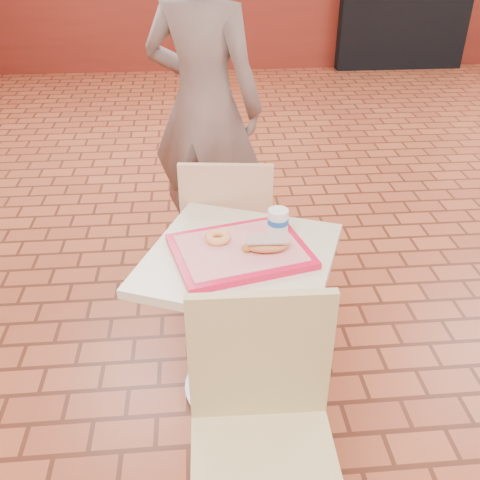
{
  "coord_description": "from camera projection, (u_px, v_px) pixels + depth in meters",
  "views": [
    {
      "loc": [
        -1.42,
        -1.94,
        1.73
      ],
      "look_at": [
        -1.28,
        -0.35,
        0.74
      ],
      "focal_mm": 40.0,
      "sensor_mm": 36.0,
      "label": 1
    }
  ],
  "objects": [
    {
      "name": "main_table",
      "position": [
        240.0,
        303.0,
        2.03
      ],
      "size": [
        0.64,
        0.64,
        0.68
      ],
      "rotation": [
        0.0,
        0.0,
        -0.38
      ],
      "color": "beige",
      "rests_on": "ground"
    },
    {
      "name": "chair_main_front",
      "position": [
        263.0,
        428.0,
        1.49
      ],
      "size": [
        0.42,
        0.42,
        0.88
      ],
      "rotation": [
        0.0,
        0.0,
        -0.02
      ],
      "color": "tan",
      "rests_on": "ground"
    },
    {
      "name": "chair_main_back",
      "position": [
        228.0,
        230.0,
        2.45
      ],
      "size": [
        0.43,
        0.43,
        0.85
      ],
      "rotation": [
        0.0,
        0.0,
        3.03
      ],
      "color": "#DBAD83",
      "rests_on": "ground"
    },
    {
      "name": "customer",
      "position": [
        204.0,
        107.0,
        2.76
      ],
      "size": [
        0.75,
        0.64,
        1.73
      ],
      "primitive_type": "imported",
      "rotation": [
        0.0,
        0.0,
        2.71
      ],
      "color": "#6D5B54",
      "rests_on": "ground"
    },
    {
      "name": "serving_tray",
      "position": [
        240.0,
        251.0,
        1.9
      ],
      "size": [
        0.47,
        0.36,
        0.03
      ],
      "rotation": [
        0.0,
        0.0,
        0.24
      ],
      "color": "red",
      "rests_on": "main_table"
    },
    {
      "name": "ring_donut",
      "position": [
        218.0,
        237.0,
        1.93
      ],
      "size": [
        0.11,
        0.11,
        0.03
      ],
      "primitive_type": "torus",
      "rotation": [
        0.0,
        0.0,
        -0.17
      ],
      "color": "#ED9C56",
      "rests_on": "serving_tray"
    },
    {
      "name": "long_john_donut",
      "position": [
        266.0,
        245.0,
        1.87
      ],
      "size": [
        0.17,
        0.08,
        0.05
      ],
      "rotation": [
        0.0,
        0.0,
        -0.04
      ],
      "color": "#BD6937",
      "rests_on": "serving_tray"
    },
    {
      "name": "paper_cup",
      "position": [
        278.0,
        221.0,
        1.95
      ],
      "size": [
        0.08,
        0.08,
        0.1
      ],
      "rotation": [
        0.0,
        0.0,
        0.23
      ],
      "color": "white",
      "rests_on": "serving_tray"
    }
  ]
}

